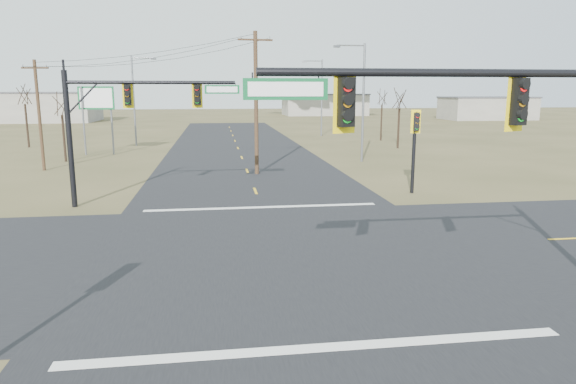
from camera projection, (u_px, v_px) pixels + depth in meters
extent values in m
plane|color=brown|center=(280.00, 252.00, 19.33)|extent=(320.00, 320.00, 0.00)
cube|color=black|center=(280.00, 251.00, 19.33)|extent=(160.00, 14.00, 0.02)
cube|color=black|center=(280.00, 251.00, 19.33)|extent=(14.00, 160.00, 0.02)
cube|color=silver|center=(320.00, 348.00, 12.04)|extent=(12.00, 0.40, 0.01)
cube|color=silver|center=(262.00, 207.00, 26.61)|extent=(12.00, 0.40, 0.01)
cylinder|color=black|center=(481.00, 73.00, 11.30)|extent=(9.92, 0.18, 0.18)
cube|color=#0C5429|center=(286.00, 89.00, 10.77)|extent=(1.80, 0.05, 0.45)
cylinder|color=black|center=(70.00, 140.00, 26.17)|extent=(0.28, 0.28, 6.98)
cylinder|color=black|center=(152.00, 82.00, 26.19)|extent=(8.48, 0.18, 0.18)
cube|color=#0C5429|center=(222.00, 89.00, 26.74)|extent=(1.80, 0.05, 0.45)
cylinder|color=black|center=(414.00, 153.00, 30.02)|extent=(0.20, 0.20, 4.75)
cylinder|color=#47331E|center=(256.00, 104.00, 36.48)|extent=(0.29, 0.29, 10.05)
cube|color=#47331E|center=(255.00, 40.00, 35.63)|extent=(2.45, 0.40, 0.12)
cylinder|color=#47331E|center=(39.00, 116.00, 38.41)|extent=(0.24, 0.24, 8.23)
cube|color=#47331E|center=(35.00, 68.00, 37.73)|extent=(2.01, 0.41, 0.12)
cylinder|color=slate|center=(83.00, 121.00, 48.04)|extent=(0.17, 0.17, 6.38)
cylinder|color=slate|center=(112.00, 121.00, 48.39)|extent=(0.17, 0.17, 6.38)
cube|color=#0C5429|center=(96.00, 98.00, 47.81)|extent=(3.37, 0.67, 2.13)
cylinder|color=slate|center=(363.00, 104.00, 43.14)|extent=(0.20, 0.20, 9.84)
cylinder|color=slate|center=(351.00, 45.00, 42.07)|extent=(2.36, 0.12, 0.12)
cube|color=slate|center=(337.00, 46.00, 41.93)|extent=(0.59, 0.42, 0.18)
cylinder|color=slate|center=(322.00, 98.00, 68.56)|extent=(0.20, 0.20, 10.05)
cylinder|color=slate|center=(313.00, 61.00, 67.46)|extent=(2.41, 0.12, 0.12)
cube|color=slate|center=(304.00, 62.00, 67.32)|extent=(0.58, 0.31, 0.18)
cylinder|color=slate|center=(134.00, 102.00, 55.77)|extent=(0.19, 0.19, 9.66)
cylinder|color=slate|center=(143.00, 58.00, 55.04)|extent=(2.32, 0.12, 0.12)
cube|color=slate|center=(154.00, 59.00, 55.21)|extent=(0.58, 0.41, 0.17)
cylinder|color=black|center=(64.00, 138.00, 43.66)|extent=(0.20, 0.20, 3.97)
cylinder|color=black|center=(27.00, 126.00, 54.74)|extent=(0.21, 0.21, 4.62)
cylinder|color=black|center=(398.00, 128.00, 53.93)|extent=(0.22, 0.22, 4.17)
cylinder|color=black|center=(381.00, 123.00, 62.48)|extent=(0.19, 0.19, 4.36)
cube|color=#9D988B|center=(21.00, 108.00, 100.77)|extent=(28.00, 14.00, 5.50)
cube|color=#9D988B|center=(324.00, 105.00, 129.13)|extent=(20.00, 12.00, 5.00)
cube|color=#9D988B|center=(487.00, 109.00, 108.99)|extent=(18.00, 10.00, 4.50)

